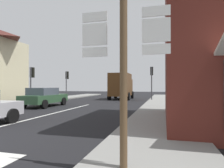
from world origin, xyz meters
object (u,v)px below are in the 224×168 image
Objects in this scene: sedan_far at (44,97)px; traffic_light_far_right at (152,76)px; delivery_truck at (121,86)px; route_sign_post at (124,70)px; traffic_light_near_left at (32,77)px; traffic_light_far_left at (67,79)px.

traffic_light_far_right is (7.76, 8.21, 1.96)m from sedan_far.
route_sign_post is at bearing -77.70° from delivery_truck.
delivery_truck is 4.09m from traffic_light_far_right.
traffic_light_near_left is at bearing 132.75° from route_sign_post.
route_sign_post is at bearing -59.46° from traffic_light_far_left.
traffic_light_near_left is at bearing -145.83° from traffic_light_far_right.
sedan_far is 0.83× the size of delivery_truck.
traffic_light_near_left is (-6.29, -8.18, 0.75)m from delivery_truck.
traffic_light_far_right is 12.07m from traffic_light_near_left.
delivery_truck is 6.57m from traffic_light_far_left.
sedan_far is at bearing -32.82° from traffic_light_near_left.
route_sign_post is 18.24m from traffic_light_far_right.
traffic_light_far_left reaches higher than route_sign_post.
traffic_light_far_left is (0.00, 6.48, 0.07)m from traffic_light_near_left.
sedan_far is 8.39m from traffic_light_far_left.
sedan_far is 1.32× the size of route_sign_post.
delivery_truck is 10.35m from traffic_light_near_left.
route_sign_post is 15.58m from traffic_light_near_left.
traffic_light_near_left is at bearing -90.00° from traffic_light_far_left.
traffic_light_far_right reaches higher than sedan_far.
traffic_light_near_left is at bearing -127.55° from delivery_truck.
traffic_light_far_left reaches higher than traffic_light_near_left.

